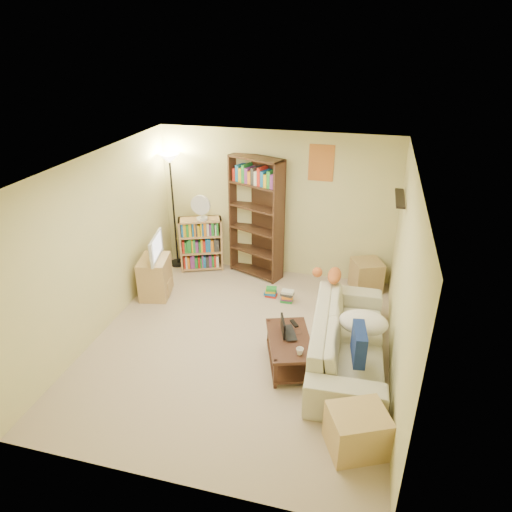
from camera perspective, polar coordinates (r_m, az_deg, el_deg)
name	(u,v)px	position (r m, az deg, el deg)	size (l,w,h in m)	color
room	(238,236)	(5.61, -2.21, 2.49)	(4.50, 4.54, 2.52)	#C0A690
sofa	(348,339)	(6.06, 11.43, -10.14)	(1.00, 2.35, 0.68)	beige
navy_pillow	(359,344)	(5.48, 12.73, -10.68)	(0.45, 0.13, 0.40)	navy
cream_blanket	(363,322)	(5.98, 13.26, -8.09)	(0.62, 0.45, 0.27)	white
tabby_cat	(331,275)	(6.59, 9.40, -2.35)	(0.53, 0.21, 0.18)	#C8602A
coffee_table	(289,348)	(5.93, 4.16, -11.40)	(0.79, 1.05, 0.42)	#49281C
laptop	(293,333)	(5.92, 4.67, -9.55)	(0.35, 0.41, 0.03)	black
laptop_screen	(283,326)	(5.84, 3.38, -8.73)	(0.01, 0.31, 0.21)	white
mug	(300,351)	(5.57, 5.49, -11.78)	(0.13, 0.13, 0.09)	white
tv_remote	(294,323)	(6.10, 4.79, -8.39)	(0.05, 0.17, 0.02)	black
tv_stand	(155,277)	(7.56, -12.49, -2.55)	(0.43, 0.61, 0.65)	tan
television	(152,247)	(7.33, -12.88, 1.05)	(0.23, 0.70, 0.40)	black
tall_bookshelf	(256,215)	(7.71, 0.02, 5.11)	(0.99, 0.65, 2.10)	#3E2418
short_bookshelf	(201,244)	(8.20, -6.87, 1.49)	(0.81, 0.56, 0.96)	tan
desk_fan	(201,207)	(7.87, -6.90, 6.05)	(0.34, 0.19, 0.45)	silver
floor_lamp	(171,178)	(8.02, -10.59, 9.56)	(0.35, 0.35, 2.06)	black
side_table	(366,275)	(7.78, 13.62, -2.36)	(0.45, 0.45, 0.52)	tan
end_cabinet	(357,431)	(5.06, 12.54, -20.56)	(0.57, 0.48, 0.48)	#DEB56C
book_stacks	(280,294)	(7.36, 2.98, -4.80)	(0.48, 0.25, 0.20)	red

